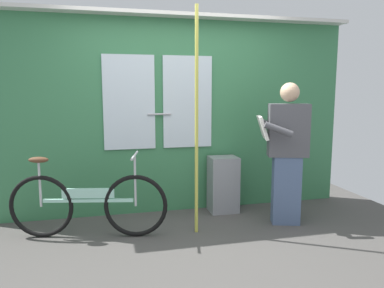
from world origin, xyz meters
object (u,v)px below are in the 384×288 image
object	(u,v)px
passenger_reading_newspaper	(287,151)
trash_bin_by_wall	(223,184)
bicycle_near_door	(88,204)
handrail_pole	(197,123)

from	to	relation	value
passenger_reading_newspaper	trash_bin_by_wall	size ratio (longest dim) A/B	2.30
bicycle_near_door	handrail_pole	bearing A→B (deg)	5.47
bicycle_near_door	handrail_pole	xyz separation A→B (m)	(1.11, -0.13, 0.81)
passenger_reading_newspaper	trash_bin_by_wall	bearing A→B (deg)	-28.28
handrail_pole	passenger_reading_newspaper	bearing A→B (deg)	1.20
passenger_reading_newspaper	handrail_pole	world-z (taller)	handrail_pole
bicycle_near_door	trash_bin_by_wall	world-z (taller)	bicycle_near_door
handrail_pole	bicycle_near_door	bearing A→B (deg)	173.15
bicycle_near_door	passenger_reading_newspaper	distance (m)	2.20
handrail_pole	trash_bin_by_wall	bearing A→B (deg)	49.77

